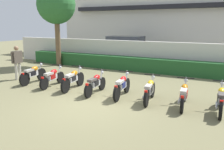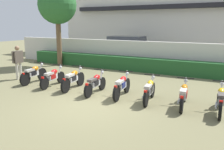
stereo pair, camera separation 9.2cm
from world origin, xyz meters
TOP-DOWN VIEW (x-y plane):
  - ground at (0.00, 0.00)m, footprint 60.00×60.00m
  - building at (0.00, 16.79)m, footprint 23.41×6.50m
  - compound_wall at (0.00, 7.42)m, footprint 22.24×0.30m
  - hedge_row at (0.00, 6.72)m, footprint 17.79×0.70m
  - parked_car at (-3.28, 10.61)m, footprint 4.56×2.20m
  - tree_near_inspector at (-6.50, 6.16)m, footprint 2.57×2.57m
  - motorcycle_in_row_0 at (-4.19, 1.49)m, footprint 0.60×1.85m
  - motorcycle_in_row_1 at (-2.94, 1.45)m, footprint 0.60×1.89m
  - motorcycle_in_row_2 at (-1.80, 1.48)m, footprint 0.60×1.94m
  - motorcycle_in_row_3 at (-0.56, 1.34)m, footprint 0.60×1.82m
  - motorcycle_in_row_4 at (0.60, 1.46)m, footprint 0.60×1.88m
  - motorcycle_in_row_5 at (1.76, 1.39)m, footprint 0.60×1.79m
  - motorcycle_in_row_6 at (2.99, 1.41)m, footprint 0.60×1.87m
  - motorcycle_in_row_7 at (4.18, 1.37)m, footprint 0.60×1.91m
  - inspector_person at (-5.47, 1.71)m, footprint 0.23×0.70m

SIDE VIEW (x-z plane):
  - ground at x=0.00m, z-range 0.00..0.00m
  - hedge_row at x=0.00m, z-range 0.00..0.84m
  - motorcycle_in_row_3 at x=-0.56m, z-range -0.03..0.91m
  - motorcycle_in_row_1 at x=-2.94m, z-range -0.03..0.91m
  - motorcycle_in_row_6 at x=2.99m, z-range -0.03..0.91m
  - motorcycle_in_row_5 at x=1.76m, z-range -0.03..0.92m
  - motorcycle_in_row_4 at x=0.60m, z-range -0.03..0.94m
  - motorcycle_in_row_7 at x=4.18m, z-range -0.03..0.94m
  - motorcycle_in_row_0 at x=-4.19m, z-range -0.03..0.95m
  - motorcycle_in_row_2 at x=-1.80m, z-range -0.03..0.95m
  - compound_wall at x=0.00m, z-range 0.00..1.78m
  - parked_car at x=-3.28m, z-range -0.01..1.88m
  - inspector_person at x=-5.47m, z-range 0.17..1.91m
  - building at x=0.00m, z-range 0.00..8.01m
  - tree_near_inspector at x=-6.50m, z-range 1.35..6.72m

